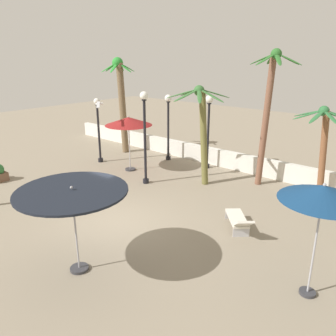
% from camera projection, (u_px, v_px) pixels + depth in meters
% --- Properties ---
extents(ground_plane, '(56.00, 56.00, 0.00)m').
position_uv_depth(ground_plane, '(116.00, 225.00, 11.97)').
color(ground_plane, gray).
extents(boundary_wall, '(25.20, 0.30, 0.91)m').
position_uv_depth(boundary_wall, '(233.00, 161.00, 17.71)').
color(boundary_wall, silver).
rests_on(boundary_wall, ground_plane).
extents(patio_umbrella_0, '(2.01, 2.01, 3.01)m').
position_uv_depth(patio_umbrella_0, '(323.00, 194.00, 7.63)').
color(patio_umbrella_0, '#333338').
rests_on(patio_umbrella_0, ground_plane).
extents(patio_umbrella_1, '(2.93, 2.93, 2.53)m').
position_uv_depth(patio_umbrella_1, '(72.00, 195.00, 8.73)').
color(patio_umbrella_1, '#333338').
rests_on(patio_umbrella_1, ground_plane).
extents(patio_umbrella_2, '(2.39, 2.39, 2.85)m').
position_uv_depth(patio_umbrella_2, '(129.00, 122.00, 16.85)').
color(patio_umbrella_2, '#333338').
rests_on(patio_umbrella_2, ground_plane).
extents(palm_tree_0, '(2.18, 1.95, 6.01)m').
position_uv_depth(palm_tree_0, '(268.00, 106.00, 14.49)').
color(palm_tree_0, brown).
rests_on(palm_tree_0, ground_plane).
extents(palm_tree_1, '(2.03, 1.89, 5.64)m').
position_uv_depth(palm_tree_1, '(121.00, 96.00, 20.02)').
color(palm_tree_1, brown).
rests_on(palm_tree_1, ground_plane).
extents(palm_tree_2, '(2.94, 2.98, 4.50)m').
position_uv_depth(palm_tree_2, '(202.00, 122.00, 15.00)').
color(palm_tree_2, brown).
rests_on(palm_tree_2, ground_plane).
extents(palm_tree_3, '(2.42, 2.42, 3.83)m').
position_uv_depth(palm_tree_3, '(323.00, 137.00, 13.73)').
color(palm_tree_3, brown).
rests_on(palm_tree_3, ground_plane).
extents(lamp_post_0, '(0.34, 0.34, 3.56)m').
position_uv_depth(lamp_post_0, '(98.00, 125.00, 18.35)').
color(lamp_post_0, black).
rests_on(lamp_post_0, ground_plane).
extents(lamp_post_1, '(0.39, 0.39, 3.71)m').
position_uv_depth(lamp_post_1, '(168.00, 118.00, 18.65)').
color(lamp_post_1, black).
rests_on(lamp_post_1, ground_plane).
extents(lamp_post_2, '(0.37, 0.37, 4.25)m').
position_uv_depth(lamp_post_2, '(145.00, 128.00, 15.03)').
color(lamp_post_2, black).
rests_on(lamp_post_2, ground_plane).
extents(lamp_post_3, '(0.41, 0.41, 3.84)m').
position_uv_depth(lamp_post_3, '(209.00, 121.00, 17.20)').
color(lamp_post_3, black).
rests_on(lamp_post_3, ground_plane).
extents(lounge_chair_0, '(1.66, 1.76, 0.83)m').
position_uv_depth(lounge_chair_0, '(239.00, 220.00, 11.45)').
color(lounge_chair_0, '#B7B7BC').
rests_on(lounge_chair_0, ground_plane).
extents(seagull_0, '(1.13, 1.03, 0.22)m').
position_uv_depth(seagull_0, '(99.00, 104.00, 15.99)').
color(seagull_0, white).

